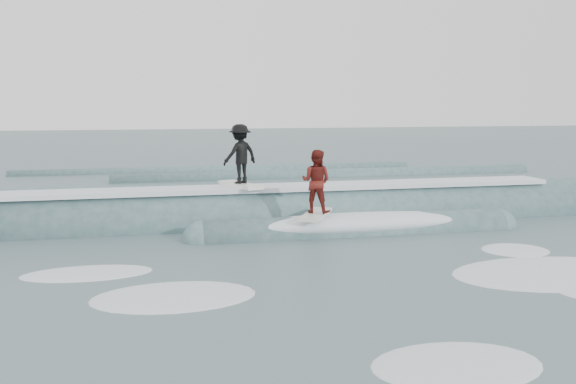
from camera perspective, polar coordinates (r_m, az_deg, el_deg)
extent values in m
plane|color=#3F585C|center=(14.36, 4.87, -7.19)|extent=(160.00, 160.00, 0.00)
cylinder|color=#385C5F|center=(20.27, -0.65, -2.70)|extent=(21.71, 2.07, 2.07)
cylinder|color=#385C5F|center=(18.68, 6.24, -3.66)|extent=(9.00, 1.12, 1.12)
sphere|color=#385C5F|center=(17.72, -7.65, -4.33)|extent=(1.12, 1.12, 1.12)
sphere|color=#385C5F|center=(20.60, 18.14, -2.92)|extent=(1.12, 1.12, 1.12)
cube|color=white|center=(20.09, -0.65, 0.40)|extent=(18.00, 1.30, 0.14)
ellipsoid|color=white|center=(18.62, 6.26, -2.76)|extent=(7.60, 1.30, 0.60)
cube|color=white|center=(19.84, -4.25, 0.64)|extent=(1.19, 2.07, 0.10)
imported|color=black|center=(19.74, -4.28, 3.40)|extent=(1.36, 1.15, 1.82)
cube|color=silver|center=(18.19, 2.50, -1.99)|extent=(1.43, 2.02, 0.10)
imported|color=#5D1611|center=(18.05, 2.51, 0.96)|extent=(1.10, 1.04, 1.79)
ellipsoid|color=white|center=(14.95, -17.43, -6.93)|extent=(2.31, 1.58, 0.10)
ellipsoid|color=white|center=(15.50, 22.63, -6.65)|extent=(4.55, 3.10, 0.10)
ellipsoid|color=white|center=(17.46, 19.53, -4.90)|extent=(1.99, 1.36, 0.10)
ellipsoid|color=white|center=(9.85, 14.76, -14.67)|extent=(2.37, 1.61, 0.10)
ellipsoid|color=white|center=(12.83, -10.11, -9.14)|extent=(3.43, 2.34, 0.10)
cylinder|color=#385C5F|center=(27.63, -20.05, -0.33)|extent=(22.00, 0.70, 0.70)
cylinder|color=#385C5F|center=(32.85, 3.93, 1.38)|extent=(22.00, 0.80, 0.80)
cylinder|color=#385C5F|center=(35.64, -6.04, 1.87)|extent=(22.00, 0.60, 0.60)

